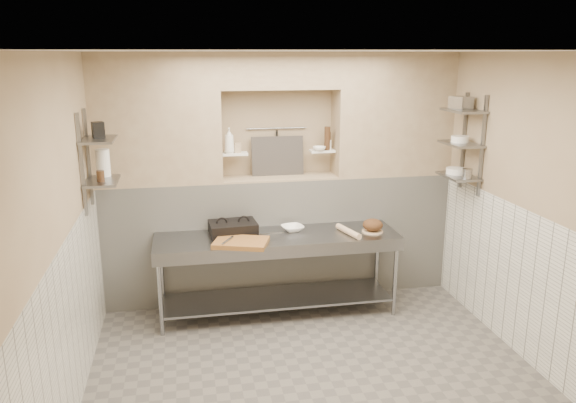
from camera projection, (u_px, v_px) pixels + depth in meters
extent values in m
cube|color=#635D57|center=(313.00, 374.00, 5.11)|extent=(4.00, 3.90, 0.10)
cube|color=silver|center=(317.00, 44.00, 4.37)|extent=(4.00, 3.90, 0.10)
cube|color=tan|center=(59.00, 237.00, 4.37)|extent=(0.10, 3.90, 2.80)
cube|color=tan|center=(534.00, 210.00, 5.11)|extent=(0.10, 3.90, 2.80)
cube|color=tan|center=(276.00, 174.00, 6.64)|extent=(4.00, 0.10, 2.80)
cube|color=tan|center=(407.00, 336.00, 2.84)|extent=(4.00, 0.10, 2.80)
cube|color=silver|center=(279.00, 236.00, 6.58)|extent=(4.00, 0.40, 1.40)
cube|color=tan|center=(279.00, 177.00, 6.40)|extent=(1.30, 0.40, 0.02)
cube|color=tan|center=(157.00, 119.00, 5.98)|extent=(1.35, 0.40, 1.40)
cube|color=tan|center=(392.00, 114.00, 6.46)|extent=(1.35, 0.40, 1.40)
cube|color=tan|center=(279.00, 70.00, 6.09)|extent=(1.30, 0.40, 0.40)
cube|color=silver|center=(76.00, 318.00, 4.56)|extent=(0.02, 3.90, 1.40)
cube|color=silver|center=(519.00, 282.00, 5.28)|extent=(0.02, 3.90, 1.40)
cube|color=white|center=(235.00, 154.00, 6.23)|extent=(0.28, 0.16, 0.02)
cube|color=white|center=(322.00, 151.00, 6.41)|extent=(0.28, 0.16, 0.02)
cylinder|color=gray|center=(276.00, 128.00, 6.42)|extent=(0.70, 0.02, 0.02)
cylinder|color=black|center=(277.00, 143.00, 6.45)|extent=(0.02, 0.02, 0.30)
cube|color=#383330|center=(278.00, 156.00, 6.43)|extent=(0.60, 0.08, 0.45)
cube|color=slate|center=(89.00, 157.00, 5.47)|extent=(0.03, 0.03, 0.95)
cube|color=slate|center=(82.00, 165.00, 5.09)|extent=(0.03, 0.03, 0.95)
cube|color=slate|center=(102.00, 181.00, 5.35)|extent=(0.30, 0.50, 0.02)
cube|color=slate|center=(98.00, 140.00, 5.25)|extent=(0.30, 0.50, 0.03)
cube|color=slate|center=(464.00, 141.00, 6.17)|extent=(0.03, 0.03, 1.05)
cube|color=slate|center=(482.00, 146.00, 5.79)|extent=(0.03, 0.03, 1.05)
cube|color=slate|center=(458.00, 176.00, 6.04)|extent=(0.30, 0.50, 0.02)
cube|color=slate|center=(461.00, 144.00, 5.95)|extent=(0.30, 0.50, 0.02)
cube|color=slate|center=(464.00, 111.00, 5.86)|extent=(0.30, 0.50, 0.03)
cube|color=gray|center=(277.00, 237.00, 5.99)|extent=(2.60, 0.70, 0.04)
cube|color=gray|center=(278.00, 298.00, 6.17)|extent=(2.45, 0.60, 0.03)
cube|color=gray|center=(283.00, 253.00, 5.69)|extent=(2.60, 0.02, 0.12)
cylinder|color=gray|center=(160.00, 296.00, 5.61)|extent=(0.04, 0.04, 0.86)
cylinder|color=gray|center=(162.00, 275.00, 6.16)|extent=(0.04, 0.04, 0.86)
cylinder|color=gray|center=(395.00, 278.00, 6.06)|extent=(0.04, 0.04, 0.86)
cylinder|color=gray|center=(377.00, 259.00, 6.61)|extent=(0.04, 0.04, 0.86)
cube|color=black|center=(233.00, 230.00, 6.01)|extent=(0.52, 0.39, 0.09)
cube|color=black|center=(233.00, 224.00, 6.00)|extent=(0.52, 0.39, 0.05)
cube|color=brown|center=(241.00, 243.00, 5.69)|extent=(0.62, 0.52, 0.05)
cube|color=gray|center=(272.00, 233.00, 5.90)|extent=(0.26, 0.04, 0.01)
cylinder|color=gray|center=(228.00, 240.00, 5.65)|extent=(0.14, 0.23, 0.02)
imported|color=white|center=(293.00, 228.00, 6.13)|extent=(0.29, 0.29, 0.06)
cylinder|color=#CFB38A|center=(348.00, 231.00, 6.01)|extent=(0.18, 0.43, 0.07)
cylinder|color=#CFB38A|center=(373.00, 231.00, 6.10)|extent=(0.23, 0.23, 0.01)
ellipsoid|color=#4C2D19|center=(373.00, 225.00, 6.08)|extent=(0.22, 0.22, 0.13)
imported|color=white|center=(229.00, 141.00, 6.15)|extent=(0.13, 0.13, 0.28)
cube|color=tan|center=(238.00, 148.00, 6.22)|extent=(0.07, 0.07, 0.11)
imported|color=white|center=(319.00, 149.00, 6.35)|extent=(0.18, 0.18, 0.05)
cylinder|color=#382213|center=(328.00, 141.00, 6.44)|extent=(0.05, 0.05, 0.20)
cylinder|color=#382213|center=(327.00, 138.00, 6.37)|extent=(0.07, 0.07, 0.27)
cylinder|color=white|center=(329.00, 145.00, 6.41)|extent=(0.06, 0.06, 0.11)
cylinder|color=white|center=(103.00, 163.00, 5.48)|extent=(0.13, 0.13, 0.27)
cylinder|color=#382213|center=(100.00, 176.00, 5.26)|extent=(0.07, 0.07, 0.11)
cube|color=black|center=(98.00, 130.00, 5.26)|extent=(0.13, 0.13, 0.15)
cylinder|color=white|center=(456.00, 171.00, 6.10)|extent=(0.21, 0.21, 0.06)
cylinder|color=gray|center=(467.00, 174.00, 5.86)|extent=(0.10, 0.10, 0.10)
cylinder|color=white|center=(460.00, 139.00, 5.97)|extent=(0.18, 0.18, 0.07)
cube|color=gray|center=(461.00, 103.00, 5.91)|extent=(0.22, 0.25, 0.13)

